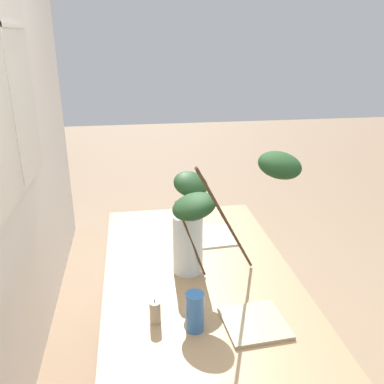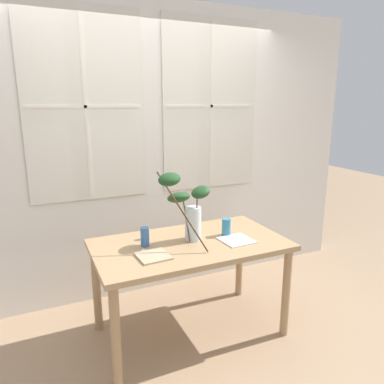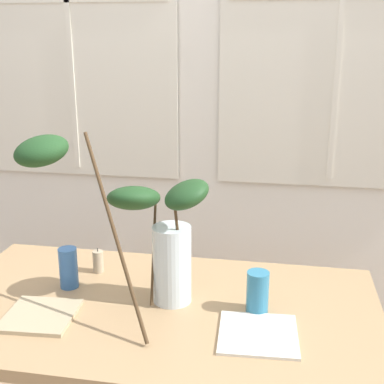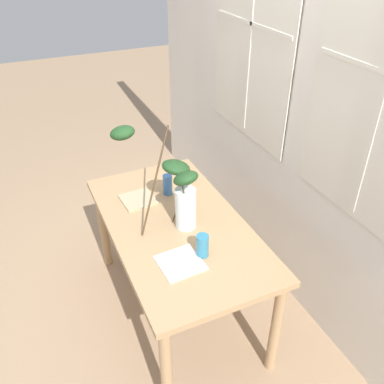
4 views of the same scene
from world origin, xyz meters
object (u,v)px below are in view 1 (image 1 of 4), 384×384
(drinking_glass_blue_right, at_px, (184,228))
(plate_square_right, at_px, (211,236))
(dining_table, at_px, (200,295))
(drinking_glass_blue_left, at_px, (195,312))
(vase_with_branches, at_px, (201,220))
(pillar_candle, at_px, (155,312))
(plate_square_left, at_px, (255,323))

(drinking_glass_blue_right, distance_m, plate_square_right, 0.15)
(dining_table, bearing_deg, drinking_glass_blue_left, 167.17)
(vase_with_branches, bearing_deg, pillar_candle, 141.00)
(drinking_glass_blue_left, bearing_deg, drinking_glass_blue_right, -4.57)
(dining_table, height_order, vase_with_branches, vase_with_branches)
(dining_table, xyz_separation_m, plate_square_right, (0.34, -0.12, 0.10))
(plate_square_right, distance_m, pillar_candle, 0.69)
(dining_table, relative_size, plate_square_right, 6.31)
(plate_square_right, bearing_deg, pillar_candle, 152.11)
(vase_with_branches, bearing_deg, dining_table, 1.42)
(vase_with_branches, xyz_separation_m, drinking_glass_blue_right, (0.34, 0.02, -0.20))
(dining_table, relative_size, drinking_glass_blue_left, 10.08)
(dining_table, xyz_separation_m, drinking_glass_blue_left, (-0.33, 0.08, 0.17))
(drinking_glass_blue_right, height_order, plate_square_left, drinking_glass_blue_right)
(dining_table, distance_m, drinking_glass_blue_left, 0.38)
(drinking_glass_blue_left, relative_size, plate_square_right, 0.63)
(drinking_glass_blue_right, bearing_deg, pillar_candle, 162.90)
(vase_with_branches, xyz_separation_m, pillar_candle, (-0.26, 0.21, -0.23))
(drinking_glass_blue_left, bearing_deg, pillar_candle, 66.10)
(vase_with_branches, relative_size, plate_square_left, 2.86)
(drinking_glass_blue_right, relative_size, pillar_candle, 1.44)
(plate_square_right, bearing_deg, dining_table, 161.02)
(vase_with_branches, distance_m, drinking_glass_blue_left, 0.38)
(dining_table, relative_size, plate_square_left, 6.81)
(dining_table, xyz_separation_m, pillar_candle, (-0.27, 0.21, 0.14))
(drinking_glass_blue_right, bearing_deg, drinking_glass_blue_left, 175.43)
(drinking_glass_blue_left, height_order, drinking_glass_blue_right, drinking_glass_blue_left)
(dining_table, distance_m, plate_square_left, 0.38)
(drinking_glass_blue_left, bearing_deg, plate_square_right, -15.99)
(drinking_glass_blue_left, xyz_separation_m, drinking_glass_blue_right, (0.66, -0.05, -0.00))
(pillar_candle, bearing_deg, dining_table, -37.20)
(drinking_glass_blue_left, bearing_deg, vase_with_branches, -13.55)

